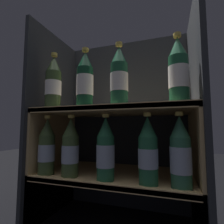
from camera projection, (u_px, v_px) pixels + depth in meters
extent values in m
cube|color=#23262B|center=(126.00, 122.00, 1.06)|extent=(0.76, 0.02, 0.99)
cube|color=#23262B|center=(53.00, 121.00, 0.98)|extent=(0.02, 0.43, 0.99)
cube|color=#23262B|center=(198.00, 119.00, 0.75)|extent=(0.02, 0.43, 0.99)
cube|color=tan|center=(116.00, 174.00, 0.84)|extent=(0.72, 0.39, 0.02)
cube|color=tan|center=(101.00, 186.00, 0.67)|extent=(0.72, 0.02, 0.03)
cube|color=tan|center=(54.00, 192.00, 0.94)|extent=(0.01, 0.39, 0.23)
cube|color=tan|center=(198.00, 212.00, 0.72)|extent=(0.01, 0.39, 0.23)
cube|color=tan|center=(116.00, 112.00, 0.87)|extent=(0.72, 0.39, 0.02)
cube|color=tan|center=(102.00, 107.00, 0.69)|extent=(0.72, 0.02, 0.03)
cube|color=tan|center=(54.00, 163.00, 0.96)|extent=(0.01, 0.39, 0.53)
cube|color=tan|center=(196.00, 174.00, 0.73)|extent=(0.01, 0.39, 0.53)
cylinder|color=#384C28|center=(53.00, 90.00, 0.83)|extent=(0.07, 0.07, 0.18)
cylinder|color=white|center=(53.00, 88.00, 0.83)|extent=(0.07, 0.07, 0.07)
cone|color=#384C28|center=(54.00, 64.00, 0.84)|extent=(0.07, 0.07, 0.08)
cylinder|color=gold|center=(54.00, 55.00, 0.85)|extent=(0.03, 0.03, 0.01)
cylinder|color=#144228|center=(85.00, 88.00, 0.78)|extent=(0.07, 0.07, 0.18)
cylinder|color=white|center=(85.00, 86.00, 0.78)|extent=(0.07, 0.07, 0.09)
cone|color=#144228|center=(85.00, 60.00, 0.79)|extent=(0.07, 0.07, 0.08)
cylinder|color=gold|center=(85.00, 50.00, 0.79)|extent=(0.03, 0.03, 0.01)
cylinder|color=#1E5638|center=(119.00, 85.00, 0.73)|extent=(0.07, 0.07, 0.18)
cylinder|color=white|center=(119.00, 83.00, 0.73)|extent=(0.07, 0.07, 0.08)
cone|color=#1E5638|center=(119.00, 55.00, 0.74)|extent=(0.07, 0.07, 0.08)
cylinder|color=gold|center=(119.00, 44.00, 0.74)|extent=(0.03, 0.03, 0.01)
cylinder|color=#1E5638|center=(179.00, 80.00, 0.65)|extent=(0.07, 0.07, 0.18)
cylinder|color=white|center=(179.00, 77.00, 0.65)|extent=(0.07, 0.07, 0.08)
cone|color=#1E5638|center=(178.00, 47.00, 0.66)|extent=(0.07, 0.07, 0.08)
cylinder|color=gold|center=(177.00, 35.00, 0.67)|extent=(0.03, 0.03, 0.01)
cylinder|color=#384C28|center=(46.00, 155.00, 0.81)|extent=(0.07, 0.07, 0.18)
cylinder|color=#8C99B2|center=(47.00, 153.00, 0.81)|extent=(0.07, 0.07, 0.08)
cone|color=#384C28|center=(47.00, 127.00, 0.82)|extent=(0.07, 0.07, 0.08)
cylinder|color=gold|center=(48.00, 117.00, 0.83)|extent=(0.03, 0.03, 0.01)
cylinder|color=#384C28|center=(70.00, 156.00, 0.77)|extent=(0.07, 0.07, 0.18)
cylinder|color=#8C99B2|center=(70.00, 154.00, 0.77)|extent=(0.07, 0.07, 0.08)
cone|color=#384C28|center=(71.00, 127.00, 0.78)|extent=(0.07, 0.07, 0.08)
cylinder|color=gold|center=(71.00, 117.00, 0.79)|extent=(0.03, 0.03, 0.01)
cylinder|color=#1E5638|center=(106.00, 158.00, 0.71)|extent=(0.07, 0.07, 0.18)
cylinder|color=#8C99B2|center=(106.00, 156.00, 0.72)|extent=(0.07, 0.07, 0.09)
cone|color=#1E5638|center=(106.00, 127.00, 0.73)|extent=(0.07, 0.07, 0.08)
cylinder|color=gold|center=(107.00, 116.00, 0.73)|extent=(0.03, 0.03, 0.01)
cylinder|color=#1E5638|center=(148.00, 161.00, 0.66)|extent=(0.07, 0.07, 0.18)
cylinder|color=#8C99B2|center=(148.00, 158.00, 0.66)|extent=(0.07, 0.07, 0.07)
cone|color=#1E5638|center=(147.00, 127.00, 0.67)|extent=(0.07, 0.07, 0.08)
cylinder|color=gold|center=(147.00, 115.00, 0.68)|extent=(0.03, 0.03, 0.01)
cylinder|color=#285B42|center=(181.00, 162.00, 0.62)|extent=(0.07, 0.07, 0.18)
cylinder|color=#8C99B2|center=(181.00, 160.00, 0.62)|extent=(0.07, 0.07, 0.09)
cone|color=#285B42|center=(180.00, 126.00, 0.64)|extent=(0.07, 0.07, 0.08)
cylinder|color=gold|center=(179.00, 114.00, 0.64)|extent=(0.03, 0.03, 0.01)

